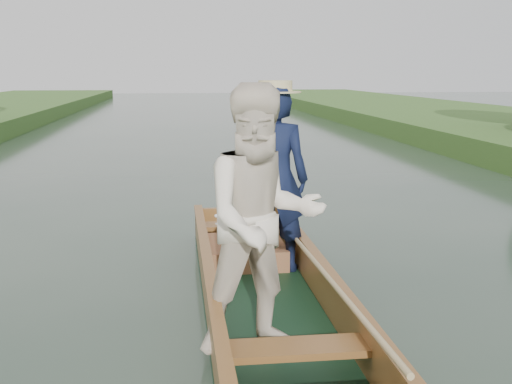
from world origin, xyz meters
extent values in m
plane|color=#283D30|center=(0.00, 0.00, 0.00)|extent=(120.00, 120.00, 0.00)
cube|color=black|center=(0.00, 0.00, 0.04)|extent=(1.10, 5.00, 0.08)
cube|color=brown|center=(-0.51, 0.00, 0.24)|extent=(0.08, 5.00, 0.32)
cube|color=brown|center=(0.51, 0.00, 0.24)|extent=(0.08, 5.00, 0.32)
cube|color=brown|center=(0.00, 2.46, 0.24)|extent=(1.10, 0.08, 0.32)
cube|color=brown|center=(-0.51, 0.00, 0.42)|extent=(0.10, 5.00, 0.04)
cube|color=brown|center=(0.51, 0.00, 0.42)|extent=(0.10, 5.00, 0.04)
cube|color=brown|center=(0.00, 1.90, 0.30)|extent=(0.94, 0.30, 0.05)
cube|color=brown|center=(0.00, -1.60, 0.30)|extent=(0.94, 0.30, 0.05)
imported|color=black|center=(0.23, 0.86, 1.03)|extent=(0.80, 0.64, 1.91)
cylinder|color=beige|center=(0.23, 0.86, 1.95)|extent=(0.52, 0.52, 0.12)
imported|color=white|center=(-0.16, -1.08, 1.06)|extent=(1.07, 0.90, 1.96)
cube|color=#AB4137|center=(-0.06, 1.14, 0.19)|extent=(0.85, 0.90, 0.22)
sphere|color=tan|center=(0.20, 1.04, 0.40)|extent=(0.19, 0.19, 0.19)
sphere|color=tan|center=(0.20, 1.03, 0.55)|extent=(0.14, 0.14, 0.14)
sphere|color=tan|center=(0.15, 1.03, 0.61)|extent=(0.05, 0.05, 0.05)
sphere|color=tan|center=(0.25, 1.03, 0.61)|extent=(0.05, 0.05, 0.05)
sphere|color=tan|center=(0.20, 0.97, 0.53)|extent=(0.06, 0.06, 0.06)
sphere|color=tan|center=(0.12, 1.02, 0.43)|extent=(0.07, 0.07, 0.07)
sphere|color=tan|center=(0.29, 1.02, 0.43)|extent=(0.07, 0.07, 0.07)
sphere|color=tan|center=(0.15, 1.01, 0.32)|extent=(0.08, 0.08, 0.08)
sphere|color=tan|center=(0.25, 1.01, 0.32)|extent=(0.08, 0.08, 0.08)
cylinder|color=silver|center=(-0.29, 1.90, 0.33)|extent=(0.07, 0.07, 0.01)
cylinder|color=silver|center=(-0.29, 1.90, 0.37)|extent=(0.01, 0.01, 0.08)
ellipsoid|color=silver|center=(-0.29, 1.90, 0.43)|extent=(0.09, 0.09, 0.05)
cylinder|color=tan|center=(0.43, -0.35, 0.46)|extent=(0.04, 4.36, 0.20)
camera|label=1|loc=(-0.76, -5.53, 2.11)|focal=45.00mm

